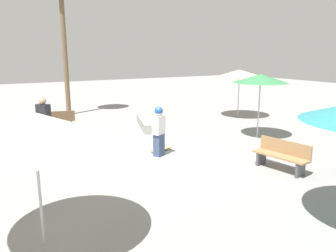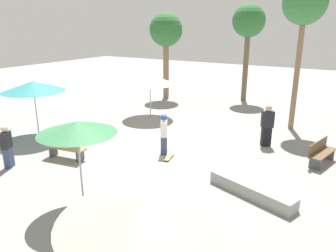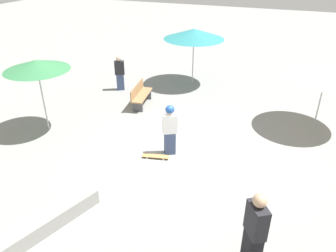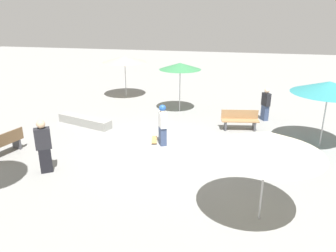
{
  "view_description": "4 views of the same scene",
  "coord_description": "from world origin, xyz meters",
  "px_view_note": "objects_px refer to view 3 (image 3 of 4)",
  "views": [
    {
      "loc": [
        -4.45,
        -9.09,
        3.27
      ],
      "look_at": [
        0.82,
        0.07,
        0.91
      ],
      "focal_mm": 35.0,
      "sensor_mm": 36.0,
      "label": 1
    },
    {
      "loc": [
        10.59,
        6.27,
        4.89
      ],
      "look_at": [
        0.56,
        0.19,
        1.23
      ],
      "focal_mm": 35.0,
      "sensor_mm": 36.0,
      "label": 2
    },
    {
      "loc": [
        -2.7,
        7.85,
        5.55
      ],
      "look_at": [
        0.45,
        -0.11,
        0.93
      ],
      "focal_mm": 35.0,
      "sensor_mm": 36.0,
      "label": 3
    },
    {
      "loc": [
        -11.08,
        -2.77,
        5.0
      ],
      "look_at": [
        0.33,
        -0.32,
        0.81
      ],
      "focal_mm": 35.0,
      "sensor_mm": 36.0,
      "label": 4
    }
  ],
  "objects_px": {
    "skater_main": "(170,128)",
    "bench_far": "(141,95)",
    "bystander_watching": "(255,231)",
    "shade_umbrella_green": "(36,65)",
    "shade_umbrella_teal": "(194,34)",
    "concrete_ledge": "(42,223)",
    "bystander_far": "(120,73)",
    "shade_umbrella_cream": "(327,70)",
    "skateboard": "(156,156)"
  },
  "relations": [
    {
      "from": "skater_main",
      "to": "bench_far",
      "type": "distance_m",
      "value": 3.79
    },
    {
      "from": "skater_main",
      "to": "bystander_watching",
      "type": "distance_m",
      "value": 4.35
    },
    {
      "from": "shade_umbrella_green",
      "to": "bench_far",
      "type": "bearing_deg",
      "value": -124.73
    },
    {
      "from": "shade_umbrella_teal",
      "to": "shade_umbrella_green",
      "type": "distance_m",
      "value": 6.94
    },
    {
      "from": "concrete_ledge",
      "to": "shade_umbrella_green",
      "type": "bearing_deg",
      "value": -51.94
    },
    {
      "from": "bystander_watching",
      "to": "bystander_far",
      "type": "distance_m",
      "value": 10.0
    },
    {
      "from": "shade_umbrella_cream",
      "to": "shade_umbrella_green",
      "type": "bearing_deg",
      "value": 22.56
    },
    {
      "from": "bench_far",
      "to": "shade_umbrella_cream",
      "type": "height_order",
      "value": "shade_umbrella_cream"
    },
    {
      "from": "skater_main",
      "to": "skateboard",
      "type": "xyz_separation_m",
      "value": [
        0.29,
        0.41,
        -0.81
      ]
    },
    {
      "from": "skater_main",
      "to": "shade_umbrella_green",
      "type": "distance_m",
      "value": 4.73
    },
    {
      "from": "shade_umbrella_green",
      "to": "bystander_far",
      "type": "distance_m",
      "value": 4.5
    },
    {
      "from": "shade_umbrella_green",
      "to": "bystander_watching",
      "type": "distance_m",
      "value": 8.18
    },
    {
      "from": "skater_main",
      "to": "bystander_watching",
      "type": "height_order",
      "value": "bystander_watching"
    },
    {
      "from": "skater_main",
      "to": "shade_umbrella_cream",
      "type": "height_order",
      "value": "shade_umbrella_cream"
    },
    {
      "from": "concrete_ledge",
      "to": "bench_far",
      "type": "xyz_separation_m",
      "value": [
        0.89,
        -6.88,
        0.23
      ]
    },
    {
      "from": "skater_main",
      "to": "bystander_far",
      "type": "distance_m",
      "value": 5.65
    },
    {
      "from": "skateboard",
      "to": "shade_umbrella_green",
      "type": "relative_size",
      "value": 0.33
    },
    {
      "from": "skater_main",
      "to": "shade_umbrella_cream",
      "type": "distance_m",
      "value": 5.53
    },
    {
      "from": "skateboard",
      "to": "shade_umbrella_green",
      "type": "distance_m",
      "value": 4.78
    },
    {
      "from": "skateboard",
      "to": "shade_umbrella_teal",
      "type": "height_order",
      "value": "shade_umbrella_teal"
    },
    {
      "from": "skater_main",
      "to": "shade_umbrella_teal",
      "type": "xyz_separation_m",
      "value": [
        1.2,
        -5.97,
        1.43
      ]
    },
    {
      "from": "shade_umbrella_cream",
      "to": "skater_main",
      "type": "bearing_deg",
      "value": 39.76
    },
    {
      "from": "concrete_ledge",
      "to": "bench_far",
      "type": "height_order",
      "value": "bench_far"
    },
    {
      "from": "skateboard",
      "to": "shade_umbrella_teal",
      "type": "bearing_deg",
      "value": -94.99
    },
    {
      "from": "concrete_ledge",
      "to": "bystander_far",
      "type": "relative_size",
      "value": 1.81
    },
    {
      "from": "shade_umbrella_teal",
      "to": "bystander_far",
      "type": "bearing_deg",
      "value": 34.87
    },
    {
      "from": "concrete_ledge",
      "to": "shade_umbrella_teal",
      "type": "bearing_deg",
      "value": -91.72
    },
    {
      "from": "skateboard",
      "to": "bystander_far",
      "type": "distance_m",
      "value": 5.81
    },
    {
      "from": "concrete_ledge",
      "to": "skater_main",
      "type": "bearing_deg",
      "value": -110.57
    },
    {
      "from": "shade_umbrella_teal",
      "to": "shade_umbrella_cream",
      "type": "height_order",
      "value": "shade_umbrella_teal"
    },
    {
      "from": "shade_umbrella_green",
      "to": "bystander_watching",
      "type": "height_order",
      "value": "shade_umbrella_green"
    },
    {
      "from": "bench_far",
      "to": "concrete_ledge",
      "type": "bearing_deg",
      "value": -1.68
    },
    {
      "from": "shade_umbrella_cream",
      "to": "shade_umbrella_green",
      "type": "height_order",
      "value": "shade_umbrella_green"
    },
    {
      "from": "shade_umbrella_cream",
      "to": "bench_far",
      "type": "bearing_deg",
      "value": 4.79
    },
    {
      "from": "bystander_watching",
      "to": "bystander_far",
      "type": "relative_size",
      "value": 1.14
    },
    {
      "from": "skateboard",
      "to": "shade_umbrella_green",
      "type": "height_order",
      "value": "shade_umbrella_green"
    },
    {
      "from": "skateboard",
      "to": "concrete_ledge",
      "type": "xyz_separation_m",
      "value": [
        1.2,
        3.57,
        0.13
      ]
    },
    {
      "from": "skater_main",
      "to": "bystander_watching",
      "type": "relative_size",
      "value": 0.92
    },
    {
      "from": "shade_umbrella_cream",
      "to": "shade_umbrella_teal",
      "type": "bearing_deg",
      "value": -25.21
    },
    {
      "from": "skater_main",
      "to": "bystander_watching",
      "type": "xyz_separation_m",
      "value": [
        -2.96,
        3.18,
        0.01
      ]
    },
    {
      "from": "shade_umbrella_green",
      "to": "shade_umbrella_teal",
      "type": "bearing_deg",
      "value": -118.41
    },
    {
      "from": "bench_far",
      "to": "shade_umbrella_teal",
      "type": "xyz_separation_m",
      "value": [
        -1.19,
        -3.06,
        1.87
      ]
    },
    {
      "from": "bystander_far",
      "to": "shade_umbrella_green",
      "type": "bearing_deg",
      "value": 51.73
    },
    {
      "from": "shade_umbrella_cream",
      "to": "bystander_far",
      "type": "distance_m",
      "value": 8.22
    },
    {
      "from": "shade_umbrella_cream",
      "to": "bystander_watching",
      "type": "height_order",
      "value": "shade_umbrella_cream"
    },
    {
      "from": "skateboard",
      "to": "concrete_ledge",
      "type": "relative_size",
      "value": 0.29
    },
    {
      "from": "shade_umbrella_cream",
      "to": "bystander_far",
      "type": "xyz_separation_m",
      "value": [
        8.09,
        -0.6,
        -1.32
      ]
    },
    {
      "from": "skater_main",
      "to": "concrete_ledge",
      "type": "height_order",
      "value": "skater_main"
    },
    {
      "from": "concrete_ledge",
      "to": "bystander_watching",
      "type": "bearing_deg",
      "value": -169.87
    },
    {
      "from": "shade_umbrella_green",
      "to": "concrete_ledge",
      "type": "bearing_deg",
      "value": 128.06
    }
  ]
}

